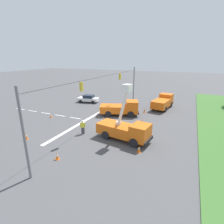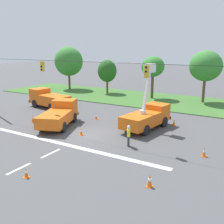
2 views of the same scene
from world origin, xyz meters
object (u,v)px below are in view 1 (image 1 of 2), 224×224
road_worker (83,126)px  traffic_cone_foreground_right (139,149)px  traffic_cone_lane_edge_a (142,120)px  traffic_cone_mid_left (137,127)px  traffic_cone_lane_edge_b (51,116)px  traffic_cone_centre_line (57,156)px  utility_truck_bucket_lift (125,129)px  traffic_cone_mid_right (26,136)px  sedan_white (88,99)px  traffic_cone_foreground_left (126,107)px  utility_truck_support_far (121,108)px  traffic_cone_near_bucket (136,110)px  utility_truck_support_near (163,102)px  traffic_cone_far_left (104,119)px  traffic_cone_far_right (144,110)px

road_worker → traffic_cone_foreground_right: size_ratio=2.41×
traffic_cone_lane_edge_a → traffic_cone_mid_left: bearing=1.9°
traffic_cone_lane_edge_a → traffic_cone_lane_edge_b: 13.99m
road_worker → traffic_cone_centre_line: bearing=9.6°
utility_truck_bucket_lift → traffic_cone_lane_edge_b: utility_truck_bucket_lift is taller
utility_truck_bucket_lift → traffic_cone_centre_line: bearing=-33.8°
traffic_cone_mid_right → traffic_cone_lane_edge_a: (-10.84, 10.62, -0.10)m
traffic_cone_foreground_right → traffic_cone_lane_edge_b: size_ratio=1.13×
sedan_white → traffic_cone_foreground_left: sedan_white is taller
utility_truck_support_far → traffic_cone_lane_edge_a: size_ratio=10.89×
traffic_cone_foreground_right → traffic_cone_near_bucket: bearing=-161.8°
utility_truck_bucket_lift → utility_truck_support_far: 8.88m
utility_truck_support_near → traffic_cone_centre_line: (21.21, -6.12, -0.87)m
traffic_cone_lane_edge_b → road_worker: bearing=69.0°
traffic_cone_mid_right → traffic_cone_near_bucket: 17.30m
traffic_cone_mid_right → traffic_cone_lane_edge_a: traffic_cone_mid_right is taller
road_worker → traffic_cone_centre_line: size_ratio=2.48×
traffic_cone_lane_edge_b → traffic_cone_foreground_left: bearing=135.2°
sedan_white → traffic_cone_far_left: size_ratio=6.95×
utility_truck_bucket_lift → traffic_cone_centre_line: 7.69m
traffic_cone_lane_edge_a → traffic_cone_lane_edge_b: (3.86, -13.45, 0.03)m
utility_truck_support_far → traffic_cone_mid_left: bearing=40.7°
traffic_cone_far_right → traffic_cone_foreground_left: bearing=-97.2°
traffic_cone_mid_left → traffic_cone_mid_right: (7.92, -10.71, 0.04)m
utility_truck_support_near → traffic_cone_foreground_right: 16.92m
traffic_cone_mid_right → traffic_cone_centre_line: bearing=73.6°
traffic_cone_foreground_left → traffic_cone_lane_edge_a: 6.84m
utility_truck_support_near → sedan_white: (1.76, -14.81, -0.43)m
traffic_cone_centre_line → traffic_cone_near_bucket: bearing=172.1°
traffic_cone_mid_left → traffic_cone_foreground_right: bearing=18.7°
utility_truck_support_far → traffic_cone_far_left: size_ratio=10.08×
utility_truck_support_near → traffic_cone_far_right: bearing=-32.3°
traffic_cone_lane_edge_b → traffic_cone_lane_edge_a: bearing=106.0°
traffic_cone_lane_edge_b → utility_truck_support_near: bearing=129.7°
utility_truck_support_far → traffic_cone_centre_line: bearing=-2.4°
sedan_white → traffic_cone_mid_left: 16.54m
sedan_white → utility_truck_support_far: bearing=61.6°
traffic_cone_foreground_left → traffic_cone_mid_left: (8.12, 4.54, -0.03)m
utility_truck_support_far → traffic_cone_lane_edge_b: 11.07m
utility_truck_support_near → traffic_cone_near_bucket: utility_truck_support_near is taller
traffic_cone_near_bucket → road_worker: bearing=-16.5°
utility_truck_support_far → traffic_cone_lane_edge_a: bearing=65.5°
traffic_cone_far_right → traffic_cone_centre_line: 17.76m
sedan_white → traffic_cone_far_left: (8.73, 8.01, -0.47)m
traffic_cone_mid_left → traffic_cone_far_right: 7.73m
road_worker → traffic_cone_far_left: bearing=176.7°
traffic_cone_near_bucket → traffic_cone_far_left: bearing=-26.0°
traffic_cone_centre_line → traffic_cone_mid_left: bearing=154.3°
utility_truck_support_far → road_worker: 8.84m
utility_truck_bucket_lift → traffic_cone_mid_left: size_ratio=9.05×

